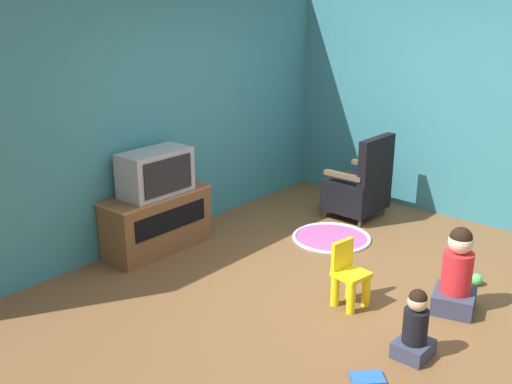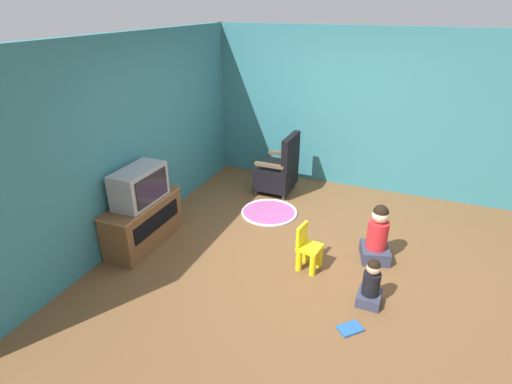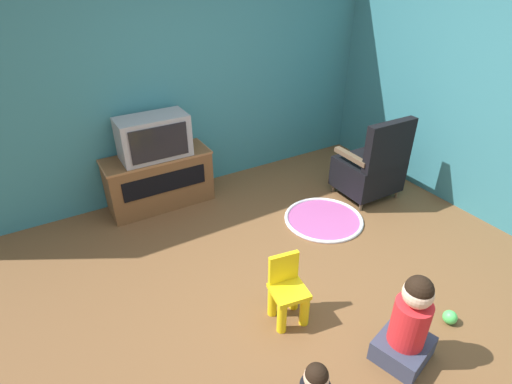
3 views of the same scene
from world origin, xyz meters
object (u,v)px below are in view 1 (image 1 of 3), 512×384
object	(u,v)px
child_watching_center	(457,275)
toy_ball	(476,279)
yellow_kid_chair	(349,279)
tv_cabinet	(157,220)
child_watching_left	(415,328)
book	(367,378)
black_armchair	(360,187)
television	(156,173)

from	to	relation	value
child_watching_center	toy_ball	xyz separation A→B (m)	(0.55, 0.02, -0.26)
child_watching_center	yellow_kid_chair	bearing A→B (deg)	109.19
tv_cabinet	child_watching_left	bearing A→B (deg)	-91.25
tv_cabinet	book	bearing A→B (deg)	-100.77
tv_cabinet	toy_ball	distance (m)	3.05
black_armchair	book	size ratio (longest dim) A/B	3.67
child_watching_left	toy_ball	bearing A→B (deg)	4.34
yellow_kid_chair	child_watching_center	distance (m)	0.86
yellow_kid_chair	book	bearing A→B (deg)	-131.56
television	black_armchair	bearing A→B (deg)	-26.43
child_watching_center	black_armchair	bearing A→B (deg)	36.55
yellow_kid_chair	tv_cabinet	bearing A→B (deg)	106.74
black_armchair	toy_ball	xyz separation A→B (m)	(-0.79, -1.69, -0.31)
black_armchair	child_watching_left	size ratio (longest dim) A/B	1.85
child_watching_center	toy_ball	size ratio (longest dim) A/B	6.79
television	yellow_kid_chair	world-z (taller)	television
tv_cabinet	child_watching_left	distance (m)	2.82
television	black_armchair	size ratio (longest dim) A/B	0.73
black_armchair	child_watching_left	bearing A→B (deg)	40.09
child_watching_left	black_armchair	bearing A→B (deg)	40.47
yellow_kid_chair	toy_ball	size ratio (longest dim) A/B	5.13
television	tv_cabinet	bearing A→B (deg)	90.00
tv_cabinet	child_watching_left	size ratio (longest dim) A/B	2.14
child_watching_left	book	world-z (taller)	child_watching_left
black_armchair	child_watching_center	bearing A→B (deg)	52.92
television	child_watching_left	size ratio (longest dim) A/B	1.35
toy_ball	black_armchair	bearing A→B (deg)	65.02
child_watching_left	child_watching_center	world-z (taller)	child_watching_center
book	black_armchair	bearing A→B (deg)	-102.97
toy_ball	yellow_kid_chair	bearing A→B (deg)	146.59
tv_cabinet	yellow_kid_chair	bearing A→B (deg)	-82.35
television	child_watching_center	size ratio (longest dim) A/B	0.98
yellow_kid_chair	child_watching_center	size ratio (longest dim) A/B	0.76
child_watching_left	book	size ratio (longest dim) A/B	1.99
tv_cabinet	yellow_kid_chair	xyz separation A→B (m)	(0.28, -2.07, -0.08)
child_watching_left	television	bearing A→B (deg)	90.00
television	toy_ball	xyz separation A→B (m)	(1.31, -2.73, -0.76)
tv_cabinet	book	distance (m)	2.78
black_armchair	toy_ball	distance (m)	1.89
child_watching_left	book	xyz separation A→B (m)	(-0.46, 0.10, -0.22)
yellow_kid_chair	child_watching_center	bearing A→B (deg)	-46.22
yellow_kid_chair	black_armchair	bearing A→B (deg)	38.04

